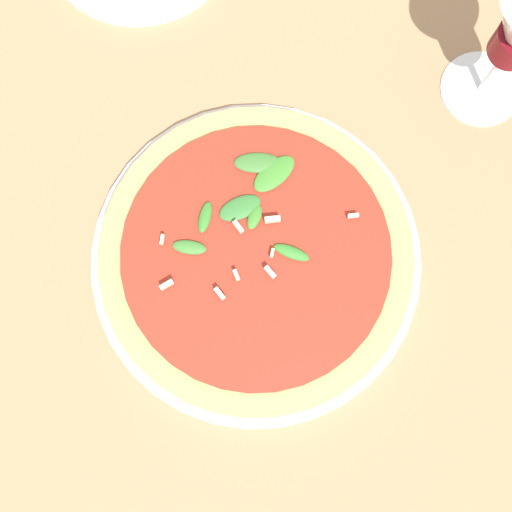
% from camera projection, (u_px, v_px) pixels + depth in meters
% --- Properties ---
extents(ground_plane, '(6.00, 6.00, 0.00)m').
position_uv_depth(ground_plane, '(290.00, 260.00, 0.69)').
color(ground_plane, '#9E7A56').
extents(pizza_arugula_main, '(0.31, 0.31, 0.05)m').
position_uv_depth(pizza_arugula_main, '(256.00, 258.00, 0.67)').
color(pizza_arugula_main, white).
rests_on(pizza_arugula_main, ground_plane).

